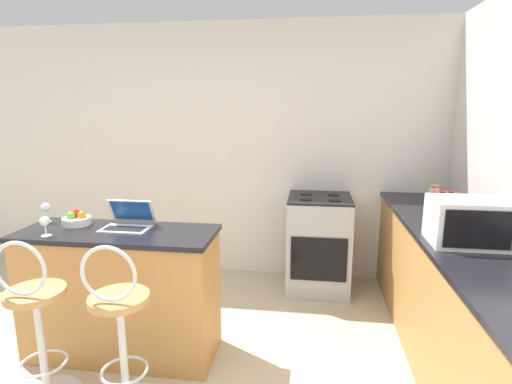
{
  "coord_description": "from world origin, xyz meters",
  "views": [
    {
      "loc": [
        0.97,
        -1.71,
        1.76
      ],
      "look_at": [
        0.5,
        1.71,
        1.03
      ],
      "focal_mm": 28.0,
      "sensor_mm": 36.0,
      "label": 1
    }
  ],
  "objects_px": {
    "toaster": "(449,207)",
    "microwave": "(475,222)",
    "storage_jar": "(433,194)",
    "wine_glass_tall": "(45,222)",
    "bar_stool_far": "(120,333)",
    "laptop": "(128,221)",
    "stove_range": "(318,243)",
    "wine_glass_short": "(46,208)",
    "fruit_bowl": "(77,219)",
    "bar_stool_near": "(37,326)"
  },
  "relations": [
    {
      "from": "storage_jar",
      "to": "wine_glass_tall",
      "type": "bearing_deg",
      "value": -155.09
    },
    {
      "from": "bar_stool_far",
      "to": "laptop",
      "type": "xyz_separation_m",
      "value": [
        -0.21,
        0.62,
        0.48
      ]
    },
    {
      "from": "microwave",
      "to": "stove_range",
      "type": "xyz_separation_m",
      "value": [
        -0.92,
        1.23,
        -0.61
      ]
    },
    {
      "from": "laptop",
      "to": "stove_range",
      "type": "distance_m",
      "value": 1.88
    },
    {
      "from": "microwave",
      "to": "stove_range",
      "type": "bearing_deg",
      "value": 126.66
    },
    {
      "from": "bar_stool_near",
      "to": "toaster",
      "type": "relative_size",
      "value": 3.59
    },
    {
      "from": "laptop",
      "to": "wine_glass_tall",
      "type": "bearing_deg",
      "value": -150.2
    },
    {
      "from": "wine_glass_tall",
      "to": "storage_jar",
      "type": "relative_size",
      "value": 0.79
    },
    {
      "from": "bar_stool_near",
      "to": "bar_stool_far",
      "type": "xyz_separation_m",
      "value": [
        0.52,
        0.0,
        0.0
      ]
    },
    {
      "from": "toaster",
      "to": "stove_range",
      "type": "xyz_separation_m",
      "value": [
        -0.95,
        0.64,
        -0.56
      ]
    },
    {
      "from": "microwave",
      "to": "toaster",
      "type": "bearing_deg",
      "value": 86.45
    },
    {
      "from": "microwave",
      "to": "fruit_bowl",
      "type": "relative_size",
      "value": 2.63
    },
    {
      "from": "laptop",
      "to": "wine_glass_short",
      "type": "xyz_separation_m",
      "value": [
        -0.66,
        0.04,
        0.06
      ]
    },
    {
      "from": "toaster",
      "to": "microwave",
      "type": "bearing_deg",
      "value": -93.55
    },
    {
      "from": "toaster",
      "to": "wine_glass_short",
      "type": "height_order",
      "value": "toaster"
    },
    {
      "from": "bar_stool_far",
      "to": "laptop",
      "type": "distance_m",
      "value": 0.81
    },
    {
      "from": "microwave",
      "to": "wine_glass_tall",
      "type": "xyz_separation_m",
      "value": [
        -2.73,
        -0.22,
        -0.05
      ]
    },
    {
      "from": "bar_stool_far",
      "to": "storage_jar",
      "type": "bearing_deg",
      "value": 37.97
    },
    {
      "from": "toaster",
      "to": "wine_glass_short",
      "type": "relative_size",
      "value": 1.99
    },
    {
      "from": "toaster",
      "to": "wine_glass_tall",
      "type": "height_order",
      "value": "toaster"
    },
    {
      "from": "microwave",
      "to": "fruit_bowl",
      "type": "distance_m",
      "value": 2.68
    },
    {
      "from": "microwave",
      "to": "fruit_bowl",
      "type": "height_order",
      "value": "microwave"
    },
    {
      "from": "microwave",
      "to": "toaster",
      "type": "relative_size",
      "value": 1.8
    },
    {
      "from": "toaster",
      "to": "storage_jar",
      "type": "relative_size",
      "value": 1.71
    },
    {
      "from": "toaster",
      "to": "wine_glass_tall",
      "type": "relative_size",
      "value": 2.16
    },
    {
      "from": "wine_glass_tall",
      "to": "microwave",
      "type": "bearing_deg",
      "value": 4.52
    },
    {
      "from": "toaster",
      "to": "bar_stool_near",
      "type": "bearing_deg",
      "value": -155.94
    },
    {
      "from": "bar_stool_far",
      "to": "wine_glass_tall",
      "type": "bearing_deg",
      "value": 151.29
    },
    {
      "from": "bar_stool_far",
      "to": "laptop",
      "type": "height_order",
      "value": "laptop"
    },
    {
      "from": "stove_range",
      "to": "bar_stool_far",
      "type": "bearing_deg",
      "value": -122.4
    },
    {
      "from": "wine_glass_tall",
      "to": "fruit_bowl",
      "type": "height_order",
      "value": "wine_glass_tall"
    },
    {
      "from": "toaster",
      "to": "stove_range",
      "type": "height_order",
      "value": "toaster"
    },
    {
      "from": "toaster",
      "to": "stove_range",
      "type": "relative_size",
      "value": 0.31
    },
    {
      "from": "bar_stool_near",
      "to": "fruit_bowl",
      "type": "relative_size",
      "value": 5.24
    },
    {
      "from": "wine_glass_short",
      "to": "bar_stool_far",
      "type": "bearing_deg",
      "value": -37.43
    },
    {
      "from": "bar_stool_near",
      "to": "bar_stool_far",
      "type": "height_order",
      "value": "same"
    },
    {
      "from": "bar_stool_far",
      "to": "fruit_bowl",
      "type": "height_order",
      "value": "bar_stool_far"
    },
    {
      "from": "laptop",
      "to": "toaster",
      "type": "xyz_separation_m",
      "value": [
        2.31,
        0.55,
        0.05
      ]
    },
    {
      "from": "bar_stool_near",
      "to": "storage_jar",
      "type": "relative_size",
      "value": 6.13
    },
    {
      "from": "storage_jar",
      "to": "fruit_bowl",
      "type": "relative_size",
      "value": 0.85
    },
    {
      "from": "bar_stool_far",
      "to": "microwave",
      "type": "bearing_deg",
      "value": 15.67
    },
    {
      "from": "bar_stool_far",
      "to": "wine_glass_tall",
      "type": "relative_size",
      "value": 7.77
    },
    {
      "from": "toaster",
      "to": "wine_glass_tall",
      "type": "distance_m",
      "value": 2.88
    },
    {
      "from": "storage_jar",
      "to": "fruit_bowl",
      "type": "height_order",
      "value": "storage_jar"
    },
    {
      "from": "microwave",
      "to": "wine_glass_tall",
      "type": "height_order",
      "value": "microwave"
    },
    {
      "from": "microwave",
      "to": "stove_range",
      "type": "distance_m",
      "value": 1.65
    },
    {
      "from": "bar_stool_far",
      "to": "fruit_bowl",
      "type": "xyz_separation_m",
      "value": [
        -0.61,
        0.64,
        0.47
      ]
    },
    {
      "from": "wine_glass_tall",
      "to": "storage_jar",
      "type": "distance_m",
      "value": 3.07
    },
    {
      "from": "bar_stool_far",
      "to": "toaster",
      "type": "height_order",
      "value": "toaster"
    },
    {
      "from": "bar_stool_near",
      "to": "toaster",
      "type": "bearing_deg",
      "value": 24.06
    }
  ]
}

